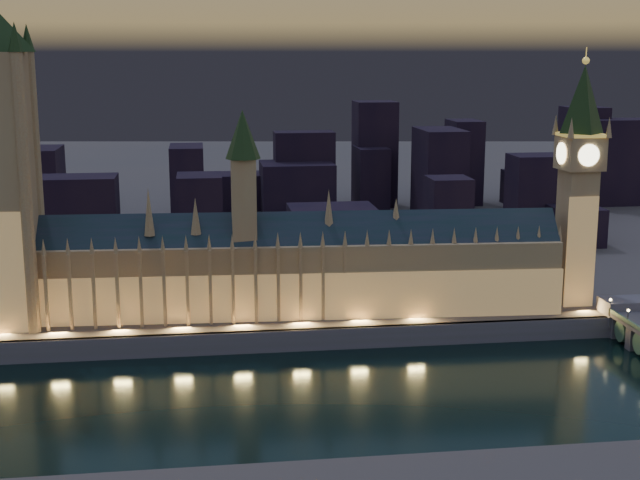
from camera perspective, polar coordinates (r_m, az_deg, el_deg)
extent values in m
plane|color=black|center=(289.34, 0.49, -9.67)|extent=(2000.00, 2000.00, 0.00)
cube|color=#403E3F|center=(793.80, -4.89, 4.48)|extent=(2000.00, 960.00, 8.00)
cube|color=#4E4F4F|center=(326.17, -0.54, -6.39)|extent=(2000.00, 2.50, 8.00)
cube|color=#9F724D|center=(340.82, -1.44, -2.43)|extent=(200.77, 30.36, 28.00)
cube|color=tan|center=(332.28, -1.24, -3.70)|extent=(200.00, 0.50, 18.00)
cube|color=#11282A|center=(337.00, -1.46, 0.37)|extent=(200.57, 26.63, 16.26)
cube|color=#9F724D|center=(333.09, -4.90, 2.47)|extent=(9.00, 9.00, 32.00)
cone|color=#1B3215|center=(329.91, -4.97, 6.76)|extent=(13.00, 13.00, 18.00)
cube|color=#9F724D|center=(334.88, -18.53, -3.32)|extent=(1.20, 1.20, 28.00)
cone|color=#9F724D|center=(331.57, -18.71, -0.46)|extent=(2.00, 2.00, 6.00)
cube|color=#9F724D|center=(333.39, -17.12, -3.29)|extent=(1.20, 1.20, 28.00)
cone|color=#9F724D|center=(330.06, -17.29, -0.42)|extent=(2.00, 2.00, 6.00)
cube|color=#9F724D|center=(332.09, -15.70, -3.27)|extent=(1.20, 1.20, 28.00)
cone|color=#9F724D|center=(328.75, -15.86, -0.38)|extent=(2.00, 2.00, 6.00)
cube|color=#9F724D|center=(331.00, -14.27, -3.24)|extent=(1.20, 1.20, 28.00)
cone|color=#9F724D|center=(327.65, -14.41, -0.34)|extent=(2.00, 2.00, 6.00)
cube|color=#9F724D|center=(330.12, -12.83, -3.21)|extent=(1.20, 1.20, 28.00)
cone|color=#9F724D|center=(326.76, -12.96, -0.30)|extent=(2.00, 2.00, 6.00)
cube|color=#9F724D|center=(329.45, -11.39, -3.17)|extent=(1.20, 1.20, 28.00)
cone|color=#9F724D|center=(326.08, -11.51, -0.26)|extent=(2.00, 2.00, 6.00)
cube|color=#9F724D|center=(328.98, -9.94, -3.14)|extent=(1.20, 1.20, 28.00)
cone|color=#9F724D|center=(325.61, -10.04, -0.22)|extent=(2.00, 2.00, 6.00)
cube|color=#9F724D|center=(328.73, -8.49, -3.10)|extent=(1.20, 1.20, 28.00)
cone|color=#9F724D|center=(325.36, -8.58, -0.18)|extent=(2.00, 2.00, 6.00)
cube|color=#9F724D|center=(328.69, -7.03, -3.06)|extent=(1.20, 1.20, 28.00)
cone|color=#9F724D|center=(325.31, -7.11, -0.14)|extent=(2.00, 2.00, 6.00)
cube|color=#9F724D|center=(328.86, -5.58, -3.02)|extent=(1.20, 1.20, 28.00)
cone|color=#9F724D|center=(325.48, -5.64, -0.10)|extent=(2.00, 2.00, 6.00)
cube|color=#9F724D|center=(329.24, -4.13, -2.97)|extent=(1.20, 1.20, 28.00)
cone|color=#9F724D|center=(325.87, -4.18, -0.06)|extent=(2.00, 2.00, 6.00)
cube|color=#9F724D|center=(329.83, -2.68, -2.93)|extent=(1.20, 1.20, 28.00)
cone|color=#9F724D|center=(326.46, -2.72, -0.01)|extent=(2.00, 2.00, 6.00)
cube|color=#9F724D|center=(330.63, -1.24, -2.88)|extent=(1.20, 1.20, 28.00)
cone|color=#9F724D|center=(327.27, -1.27, 0.03)|extent=(2.00, 2.00, 6.00)
cube|color=#9F724D|center=(331.63, 0.19, -2.83)|extent=(1.20, 1.20, 28.00)
cone|color=#9F724D|center=(328.29, 0.18, 0.07)|extent=(2.00, 2.00, 6.00)
cube|color=#9F724D|center=(332.85, 1.61, -2.78)|extent=(1.20, 1.20, 28.00)
cone|color=#9F724D|center=(329.51, 1.61, 0.11)|extent=(2.00, 2.00, 6.00)
cube|color=#9F724D|center=(334.26, 3.02, -2.73)|extent=(1.20, 1.20, 28.00)
cone|color=#9F724D|center=(330.94, 3.04, 0.15)|extent=(2.00, 2.00, 6.00)
cube|color=#9F724D|center=(335.88, 4.42, -2.68)|extent=(1.20, 1.20, 28.00)
cone|color=#9F724D|center=(332.58, 4.45, 0.19)|extent=(2.00, 2.00, 6.00)
cube|color=#9F724D|center=(337.69, 5.81, -2.62)|extent=(1.20, 1.20, 28.00)
cone|color=#9F724D|center=(334.41, 5.84, 0.22)|extent=(2.00, 2.00, 6.00)
cube|color=#9F724D|center=(339.70, 7.18, -2.57)|extent=(1.20, 1.20, 28.00)
cone|color=#9F724D|center=(336.44, 7.22, 0.26)|extent=(2.00, 2.00, 6.00)
cube|color=#9F724D|center=(341.90, 8.53, -2.51)|extent=(1.20, 1.20, 28.00)
cone|color=#9F724D|center=(338.66, 8.59, 0.30)|extent=(2.00, 2.00, 6.00)
cube|color=#9F724D|center=(344.29, 9.86, -2.46)|extent=(1.20, 1.20, 28.00)
cone|color=#9F724D|center=(341.07, 9.93, 0.34)|extent=(2.00, 2.00, 6.00)
cube|color=#9F724D|center=(346.86, 11.17, -2.40)|extent=(1.20, 1.20, 28.00)
cone|color=#9F724D|center=(343.67, 11.26, 0.37)|extent=(2.00, 2.00, 6.00)
cube|color=#9F724D|center=(349.61, 12.47, -2.34)|extent=(1.20, 1.20, 28.00)
cone|color=#9F724D|center=(346.44, 12.56, 0.41)|extent=(2.00, 2.00, 6.00)
cube|color=#9F724D|center=(352.54, 13.74, -2.28)|extent=(1.20, 1.20, 28.00)
cone|color=#9F724D|center=(349.40, 13.84, 0.44)|extent=(2.00, 2.00, 6.00)
cube|color=#9F724D|center=(355.64, 14.99, -2.23)|extent=(1.20, 1.20, 28.00)
cone|color=#9F724D|center=(352.52, 15.10, 0.48)|extent=(2.00, 2.00, 6.00)
cone|color=#9F724D|center=(333.77, -10.90, 1.79)|extent=(4.40, 4.40, 18.00)
cone|color=#9F724D|center=(333.58, -7.97, 1.54)|extent=(4.40, 4.40, 14.00)
cone|color=#9F724D|center=(336.81, 0.56, 1.93)|extent=(4.40, 4.40, 16.00)
cone|color=#9F724D|center=(341.82, 4.88, 1.69)|extent=(4.40, 4.40, 12.00)
cube|color=#9F724D|center=(339.49, -19.81, 2.89)|extent=(22.81, 22.81, 98.60)
cylinder|color=#9F724D|center=(326.65, -18.31, 2.66)|extent=(4.40, 4.40, 98.60)
cone|color=#1B3215|center=(322.94, -18.95, 12.21)|extent=(5.20, 5.20, 10.00)
cylinder|color=#9F724D|center=(348.05, -17.67, 3.24)|extent=(4.40, 4.40, 98.60)
cone|color=#1B3215|center=(344.57, -18.25, 12.20)|extent=(5.20, 5.20, 10.00)
cube|color=#9F724D|center=(366.52, 16.02, 0.19)|extent=(12.73, 12.73, 53.70)
cube|color=tan|center=(361.98, 16.36, -0.76)|extent=(12.00, 0.50, 44.00)
cube|color=#9F724D|center=(361.48, 16.32, 5.37)|extent=(15.00, 15.00, 12.94)
cube|color=#F2C64C|center=(360.79, 16.39, 6.48)|extent=(15.75, 15.75, 1.20)
cone|color=#1B3215|center=(359.87, 16.51, 8.64)|extent=(18.00, 18.00, 26.00)
sphere|color=#F2C64C|center=(359.44, 16.65, 10.94)|extent=(2.80, 2.80, 2.80)
cylinder|color=#F2C64C|center=(359.43, 16.68, 11.34)|extent=(0.40, 0.40, 5.00)
cylinder|color=#FFF2BF|center=(354.46, 16.82, 5.22)|extent=(8.40, 0.50, 8.40)
cylinder|color=#FFF2BF|center=(368.53, 15.83, 5.51)|extent=(8.40, 0.50, 8.40)
cylinder|color=#FFF2BF|center=(358.41, 15.18, 5.38)|extent=(0.50, 8.40, 8.40)
cylinder|color=#FFF2BF|center=(364.69, 17.44, 5.36)|extent=(0.50, 8.40, 8.40)
cone|color=#9F724D|center=(350.66, 15.79, 6.93)|extent=(2.60, 2.60, 8.00)
cone|color=#9F724D|center=(364.43, 14.85, 7.16)|extent=(2.60, 2.60, 8.00)
cone|color=#9F724D|center=(356.87, 18.01, 6.88)|extent=(2.60, 2.60, 8.00)
cone|color=#9F724D|center=(370.41, 17.01, 7.10)|extent=(2.60, 2.60, 8.00)
cube|color=#4E4F4F|center=(363.97, 18.99, -4.32)|extent=(19.02, 12.00, 9.50)
cylinder|color=black|center=(342.38, 19.10, -4.65)|extent=(0.30, 0.30, 4.40)
sphere|color=#FFD88C|center=(341.76, 19.13, -4.28)|extent=(1.00, 1.00, 1.00)
cube|color=#4E4F4F|center=(360.93, 19.30, -5.20)|extent=(17.12, 4.00, 9.50)
cylinder|color=black|center=(354.64, 18.08, -4.01)|extent=(0.30, 0.30, 4.40)
sphere|color=#FFD88C|center=(354.04, 18.10, -3.65)|extent=(1.00, 1.00, 1.00)
cylinder|color=#386352|center=(354.79, 19.82, -5.47)|extent=(16.74, 8.00, 8.00)
cube|color=black|center=(413.19, 3.05, -0.17)|extent=(19.03, 19.80, 23.92)
cube|color=black|center=(618.35, 18.60, 4.77)|extent=(42.59, 22.95, 55.83)
cube|color=black|center=(431.96, 8.19, 1.35)|extent=(19.65, 20.18, 40.11)
cube|color=black|center=(569.38, 3.28, 3.98)|extent=(19.44, 30.73, 39.60)
cube|color=black|center=(568.46, -1.03, 4.48)|extent=(37.76, 19.44, 49.32)
cube|color=black|center=(521.32, -8.48, 3.48)|extent=(18.99, 34.57, 45.94)
cube|color=black|center=(430.30, -7.67, 1.42)|extent=(21.11, 25.14, 41.53)
cube|color=black|center=(445.83, -15.22, 1.39)|extent=(38.19, 23.57, 40.27)
cube|color=black|center=(598.28, 14.04, 3.18)|extent=(43.78, 39.06, 22.19)
cube|color=black|center=(595.60, -17.15, 3.80)|extent=(19.72, 40.72, 39.14)
cube|color=black|center=(555.43, -1.49, 3.37)|extent=(44.53, 36.65, 31.41)
cube|color=black|center=(573.07, -5.71, 3.13)|extent=(40.45, 27.15, 22.54)
cube|color=black|center=(535.62, 7.63, 4.17)|extent=(24.63, 41.01, 54.12)
cube|color=black|center=(454.45, 0.86, 0.75)|extent=(44.15, 42.43, 20.62)
cube|color=black|center=(495.92, 13.76, 2.76)|extent=(30.39, 22.61, 44.63)
cube|color=black|center=(575.33, 14.72, 3.25)|extent=(28.33, 19.81, 30.97)
cube|color=black|center=(485.63, 15.86, 0.97)|extent=(24.83, 31.49, 19.82)
cube|color=black|center=(597.76, 9.18, 4.96)|extent=(19.19, 29.53, 54.77)
cube|color=black|center=(580.88, 3.51, 5.52)|extent=(26.00, 26.00, 67.57)
cube|color=black|center=(624.25, 16.43, 5.29)|extent=(26.00, 26.00, 62.90)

